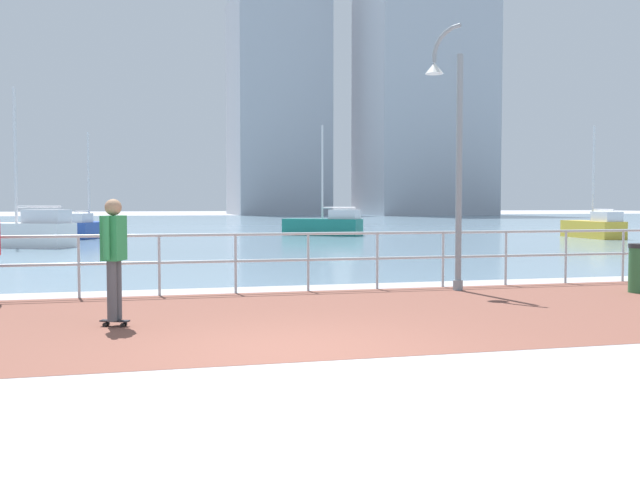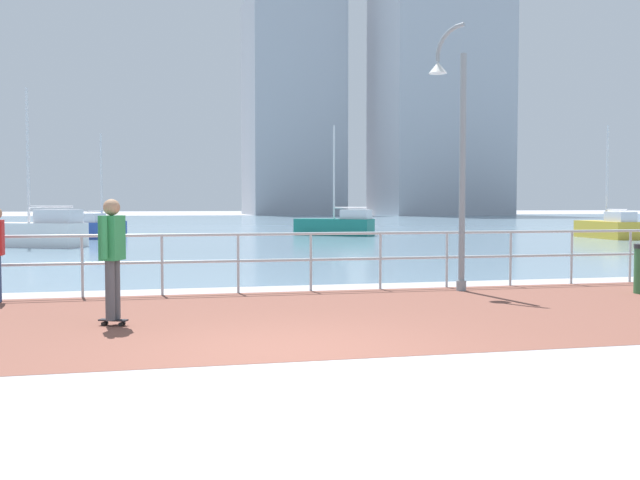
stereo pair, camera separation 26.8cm
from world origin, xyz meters
name	(u,v)px [view 2 (the right image)]	position (x,y,z in m)	size (l,w,h in m)	color
ground	(180,229)	(0.00, 40.00, 0.00)	(220.00, 220.00, 0.00)	#9E9EA3
brick_paving	(261,318)	(0.00, 2.47, 0.00)	(28.00, 6.04, 0.01)	brown
harbor_water	(175,225)	(0.00, 50.49, 0.00)	(180.00, 88.00, 0.00)	#6B899E
waterfront_railing	(238,252)	(0.00, 5.49, 0.78)	(25.25, 0.06, 1.14)	#B2BCC1
lamppost	(455,144)	(4.14, 5.02, 2.84)	(0.63, 0.69, 5.14)	gray
skateboarder	(112,250)	(-2.09, 2.24, 1.05)	(0.41, 0.54, 1.75)	black
sailboat_gray	(33,232)	(-6.18, 21.73, 0.59)	(4.51, 3.22, 6.15)	white
sailboat_white	(101,228)	(-4.14, 28.76, 0.49)	(2.27, 3.83, 5.14)	#284799
sailboat_red	(337,225)	(7.76, 28.64, 0.55)	(4.09, 3.40, 5.77)	#197266
sailboat_navy	(608,228)	(19.80, 22.77, 0.52)	(1.39, 3.95, 5.47)	gold
tower_brick	(291,105)	(18.94, 101.28, 16.70)	(13.49, 16.96, 35.06)	#A3A8B2
tower_beige	(438,77)	(38.93, 91.40, 20.08)	(17.28, 15.37, 41.82)	#A3A8B2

